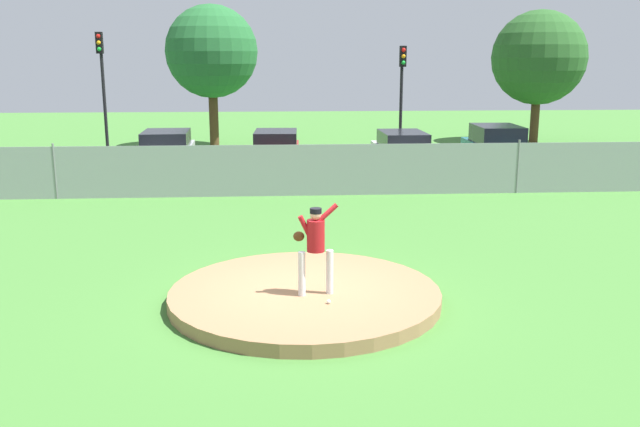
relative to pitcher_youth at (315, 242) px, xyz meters
The scene contains 15 objects.
ground_plane 6.40m from the pitcher_youth, 91.61° to the left, with size 80.00×80.00×0.00m, color #427A33.
asphalt_strip 14.83m from the pitcher_youth, 90.68° to the left, with size 44.00×7.00×0.01m, color #2B2B2D.
pitchers_mound 1.16m from the pitcher_youth, 121.97° to the left, with size 5.02×5.02×0.24m, color #99704C.
pitcher_youth is the anchor object (origin of this frame).
baseball 1.10m from the pitcher_youth, 67.56° to the right, with size 0.07×0.07×0.07m, color white.
chainlink_fence 10.29m from the pitcher_youth, 90.98° to the left, with size 37.76×0.07×1.78m.
parked_car_silver 15.98m from the pitcher_youth, 108.00° to the left, with size 2.09×4.49×1.64m.
parked_car_red 15.25m from the pitcher_youth, 92.49° to the left, with size 1.96×4.31×1.62m.
parked_car_white 15.55m from the pitcher_youth, 73.78° to the left, with size 1.94×4.64×1.58m.
parked_car_teal 17.01m from the pitcher_youth, 61.43° to the left, with size 2.00×4.39×1.80m.
traffic_cone_orange 16.47m from the pitcher_youth, 51.50° to the left, with size 0.40×0.40×0.55m.
traffic_light_near 20.76m from the pitcher_youth, 113.22° to the left, with size 0.28×0.46×5.50m.
traffic_light_far 19.45m from the pitcher_youth, 75.19° to the left, with size 0.28×0.46×4.93m.
tree_broad_left 23.72m from the pitcher_youth, 99.24° to the left, with size 4.55×4.55×7.00m.
tree_slender_far 27.24m from the pitcher_youth, 61.24° to the left, with size 4.84×4.84×6.85m.
Camera 1 is at (-0.50, -11.99, 4.43)m, focal length 38.32 mm.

